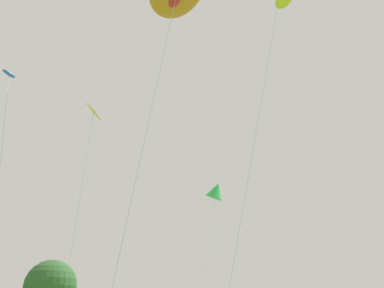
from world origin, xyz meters
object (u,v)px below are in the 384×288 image
Objects in this scene: tree_broad_distant at (50,286)px; small_kite_diamond_red at (8,80)px; small_kite_box_yellow at (92,120)px; small_kite_triangle_green at (216,191)px.

small_kite_diamond_red is at bearing -126.53° from tree_broad_distant.
small_kite_diamond_red is at bearing -70.89° from small_kite_box_yellow.
small_kite_diamond_red is 1.07× the size of small_kite_triangle_green.
tree_broad_distant is (16.40, 42.72, -3.35)m from small_kite_triangle_green.
small_kite_triangle_green is (9.03, -2.49, -2.62)m from small_kite_box_yellow.
small_kite_diamond_red is 1.07× the size of tree_broad_distant.
small_kite_triangle_green is at bearing 68.95° from small_kite_box_yellow.
tree_broad_distant is at bearing 142.09° from small_kite_box_yellow.
small_kite_diamond_red reaches higher than tree_broad_distant.
small_kite_diamond_red reaches higher than small_kite_triangle_green.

